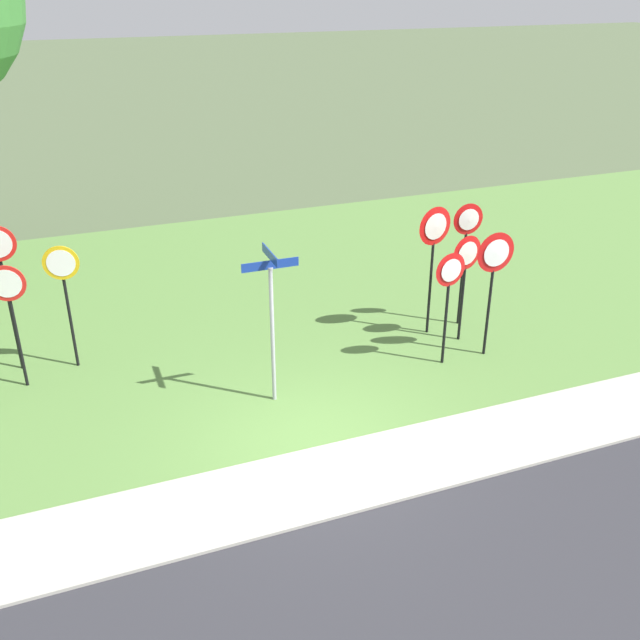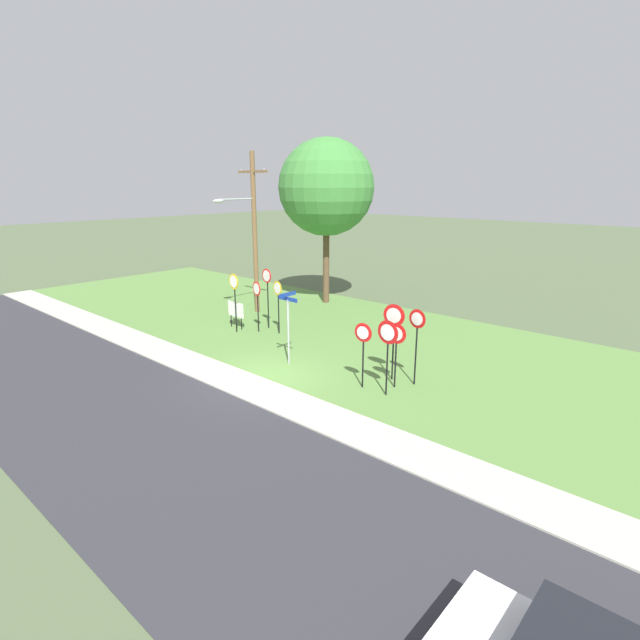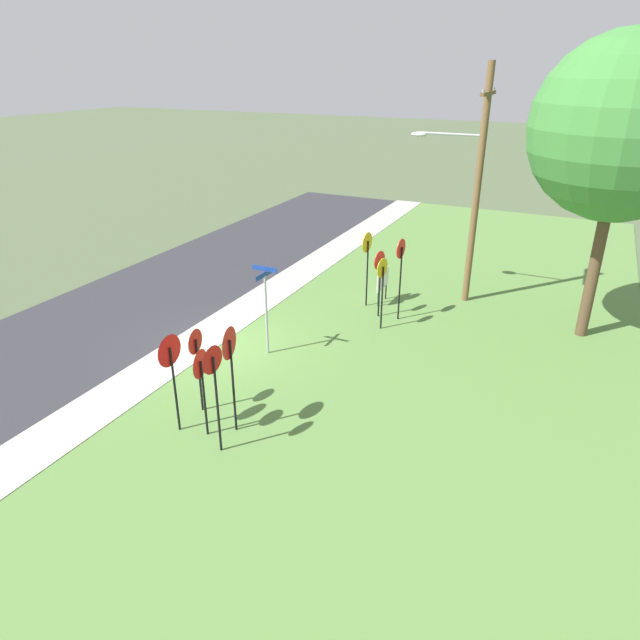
{
  "view_description": "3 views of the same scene",
  "coord_description": "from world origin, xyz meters",
  "px_view_note": "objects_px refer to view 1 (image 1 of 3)",
  "views": [
    {
      "loc": [
        -3.31,
        -8.68,
        6.84
      ],
      "look_at": [
        0.93,
        2.3,
        1.07
      ],
      "focal_mm": 40.21,
      "sensor_mm": 36.0,
      "label": 1
    },
    {
      "loc": [
        12.33,
        -10.71,
        6.68
      ],
      "look_at": [
        -0.01,
        3.17,
        1.48
      ],
      "focal_mm": 27.61,
      "sensor_mm": 36.0,
      "label": 2
    },
    {
      "loc": [
        12.93,
        9.69,
        8.1
      ],
      "look_at": [
        0.14,
        3.53,
        1.66
      ],
      "focal_mm": 31.84,
      "sensor_mm": 36.0,
      "label": 3
    }
  ],
  "objects_px": {
    "stop_sign_far_left": "(10,301)",
    "yield_sign_far_right": "(467,237)",
    "stop_sign_near_right": "(64,282)",
    "yield_sign_near_right": "(450,284)",
    "yield_sign_near_left": "(466,264)",
    "yield_sign_center": "(495,265)",
    "yield_sign_far_left": "(434,240)",
    "street_name_post": "(272,314)",
    "stop_sign_near_left": "(2,269)"
  },
  "relations": [
    {
      "from": "stop_sign_near_right",
      "to": "yield_sign_center",
      "type": "bearing_deg",
      "value": -7.45
    },
    {
      "from": "stop_sign_near_right",
      "to": "yield_sign_far_right",
      "type": "relative_size",
      "value": 0.92
    },
    {
      "from": "yield_sign_far_right",
      "to": "street_name_post",
      "type": "bearing_deg",
      "value": -158.41
    },
    {
      "from": "street_name_post",
      "to": "stop_sign_near_right",
      "type": "bearing_deg",
      "value": 142.41
    },
    {
      "from": "stop_sign_near_right",
      "to": "yield_sign_far_right",
      "type": "xyz_separation_m",
      "value": [
        7.73,
        -1.03,
        0.22
      ]
    },
    {
      "from": "yield_sign_near_right",
      "to": "stop_sign_near_right",
      "type": "bearing_deg",
      "value": 153.16
    },
    {
      "from": "stop_sign_near_right",
      "to": "yield_sign_near_left",
      "type": "xyz_separation_m",
      "value": [
        7.35,
        -1.68,
        -0.09
      ]
    },
    {
      "from": "stop_sign_near_left",
      "to": "stop_sign_far_left",
      "type": "bearing_deg",
      "value": -77.86
    },
    {
      "from": "yield_sign_far_left",
      "to": "stop_sign_far_left",
      "type": "bearing_deg",
      "value": 164.26
    },
    {
      "from": "stop_sign_near_right",
      "to": "yield_sign_near_right",
      "type": "height_order",
      "value": "stop_sign_near_right"
    },
    {
      "from": "yield_sign_near_left",
      "to": "yield_sign_center",
      "type": "bearing_deg",
      "value": -88.59
    },
    {
      "from": "yield_sign_near_right",
      "to": "yield_sign_far_right",
      "type": "xyz_separation_m",
      "value": [
        1.17,
        1.38,
        0.3
      ]
    },
    {
      "from": "stop_sign_near_right",
      "to": "yield_sign_far_left",
      "type": "bearing_deg",
      "value": 0.71
    },
    {
      "from": "yield_sign_near_right",
      "to": "yield_sign_far_left",
      "type": "xyz_separation_m",
      "value": [
        0.35,
        1.25,
        0.38
      ]
    },
    {
      "from": "yield_sign_far_right",
      "to": "yield_sign_center",
      "type": "relative_size",
      "value": 1.05
    },
    {
      "from": "yield_sign_near_left",
      "to": "street_name_post",
      "type": "bearing_deg",
      "value": -179.35
    },
    {
      "from": "yield_sign_far_right",
      "to": "street_name_post",
      "type": "height_order",
      "value": "street_name_post"
    },
    {
      "from": "stop_sign_near_left",
      "to": "yield_sign_center",
      "type": "distance_m",
      "value": 8.9
    },
    {
      "from": "yield_sign_near_left",
      "to": "yield_sign_center",
      "type": "xyz_separation_m",
      "value": [
        0.14,
        -0.72,
        0.23
      ]
    },
    {
      "from": "yield_sign_near_right",
      "to": "street_name_post",
      "type": "height_order",
      "value": "street_name_post"
    },
    {
      "from": "yield_sign_near_left",
      "to": "stop_sign_near_left",
      "type": "bearing_deg",
      "value": 156.92
    },
    {
      "from": "yield_sign_far_left",
      "to": "stop_sign_near_right",
      "type": "bearing_deg",
      "value": 160.07
    },
    {
      "from": "yield_sign_near_right",
      "to": "yield_sign_far_left",
      "type": "relative_size",
      "value": 0.83
    },
    {
      "from": "yield_sign_far_left",
      "to": "street_name_post",
      "type": "distance_m",
      "value": 4.0
    },
    {
      "from": "yield_sign_near_right",
      "to": "yield_sign_far_right",
      "type": "distance_m",
      "value": 1.84
    },
    {
      "from": "stop_sign_near_left",
      "to": "yield_sign_far_right",
      "type": "xyz_separation_m",
      "value": [
        8.72,
        -1.3,
        -0.08
      ]
    },
    {
      "from": "stop_sign_near_right",
      "to": "yield_sign_near_right",
      "type": "xyz_separation_m",
      "value": [
        6.55,
        -2.41,
        -0.08
      ]
    },
    {
      "from": "yield_sign_center",
      "to": "stop_sign_far_left",
      "type": "bearing_deg",
      "value": 167.97
    },
    {
      "from": "stop_sign_far_left",
      "to": "yield_sign_near_left",
      "type": "height_order",
      "value": "stop_sign_far_left"
    },
    {
      "from": "stop_sign_far_left",
      "to": "street_name_post",
      "type": "xyz_separation_m",
      "value": [
        4.06,
        -2.04,
        -0.02
      ]
    },
    {
      "from": "stop_sign_near_right",
      "to": "yield_sign_far_left",
      "type": "relative_size",
      "value": 0.9
    },
    {
      "from": "yield_sign_near_left",
      "to": "yield_sign_near_right",
      "type": "xyz_separation_m",
      "value": [
        -0.8,
        -0.73,
        0.0
      ]
    },
    {
      "from": "yield_sign_near_left",
      "to": "yield_sign_center",
      "type": "height_order",
      "value": "yield_sign_center"
    },
    {
      "from": "stop_sign_far_left",
      "to": "yield_sign_far_right",
      "type": "height_order",
      "value": "yield_sign_far_right"
    },
    {
      "from": "stop_sign_near_right",
      "to": "yield_sign_far_right",
      "type": "bearing_deg",
      "value": 2.68
    },
    {
      "from": "stop_sign_near_right",
      "to": "yield_sign_near_right",
      "type": "bearing_deg",
      "value": -9.92
    },
    {
      "from": "yield_sign_near_left",
      "to": "yield_sign_center",
      "type": "relative_size",
      "value": 0.89
    },
    {
      "from": "stop_sign_near_left",
      "to": "stop_sign_near_right",
      "type": "bearing_deg",
      "value": -9.17
    },
    {
      "from": "stop_sign_far_left",
      "to": "yield_sign_near_right",
      "type": "height_order",
      "value": "stop_sign_far_left"
    },
    {
      "from": "street_name_post",
      "to": "yield_sign_far_right",
      "type": "bearing_deg",
      "value": 17.9
    },
    {
      "from": "yield_sign_center",
      "to": "street_name_post",
      "type": "xyz_separation_m",
      "value": [
        -4.35,
        -0.07,
        -0.22
      ]
    },
    {
      "from": "stop_sign_near_left",
      "to": "stop_sign_far_left",
      "type": "xyz_separation_m",
      "value": [
        0.07,
        -0.7,
        -0.35
      ]
    },
    {
      "from": "yield_sign_near_left",
      "to": "yield_sign_far_right",
      "type": "height_order",
      "value": "yield_sign_far_right"
    },
    {
      "from": "yield_sign_near_left",
      "to": "street_name_post",
      "type": "distance_m",
      "value": 4.28
    },
    {
      "from": "stop_sign_near_left",
      "to": "yield_sign_center",
      "type": "relative_size",
      "value": 1.13
    },
    {
      "from": "yield_sign_far_left",
      "to": "yield_sign_center",
      "type": "distance_m",
      "value": 1.37
    },
    {
      "from": "yield_sign_far_right",
      "to": "yield_sign_center",
      "type": "xyz_separation_m",
      "value": [
        -0.23,
        -1.37,
        -0.07
      ]
    },
    {
      "from": "stop_sign_far_left",
      "to": "street_name_post",
      "type": "height_order",
      "value": "street_name_post"
    },
    {
      "from": "stop_sign_near_left",
      "to": "yield_sign_near_left",
      "type": "relative_size",
      "value": 1.27
    },
    {
      "from": "yield_sign_near_left",
      "to": "street_name_post",
      "type": "xyz_separation_m",
      "value": [
        -4.21,
        -0.78,
        0.01
      ]
    }
  ]
}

